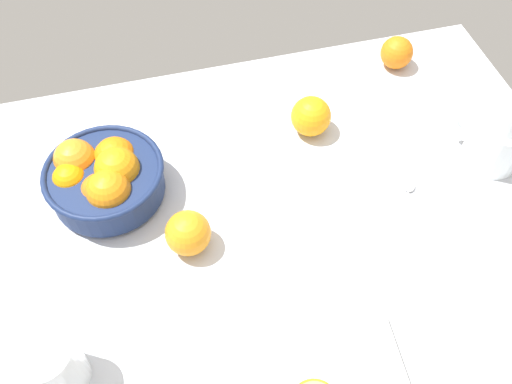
% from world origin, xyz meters
% --- Properties ---
extents(ground_plane, '(1.32, 0.87, 0.03)m').
position_xyz_m(ground_plane, '(0.00, 0.00, -0.01)').
color(ground_plane, silver).
extents(fruit_bowl, '(0.23, 0.23, 0.12)m').
position_xyz_m(fruit_bowl, '(-0.28, 0.12, 0.05)').
color(fruit_bowl, navy).
rests_on(fruit_bowl, ground_plane).
extents(juice_pitcher, '(0.13, 0.14, 0.16)m').
position_xyz_m(juice_pitcher, '(0.50, 0.01, 0.06)').
color(juice_pitcher, white).
rests_on(juice_pitcher, ground_plane).
extents(juice_glass, '(0.09, 0.09, 0.12)m').
position_xyz_m(juice_glass, '(-0.39, -0.23, 0.05)').
color(juice_glass, white).
rests_on(juice_glass, ground_plane).
extents(loose_orange_0, '(0.08, 0.08, 0.08)m').
position_xyz_m(loose_orange_0, '(-0.15, -0.04, 0.04)').
color(loose_orange_0, orange).
rests_on(loose_orange_0, ground_plane).
extents(loose_orange_1, '(0.09, 0.09, 0.09)m').
position_xyz_m(loose_orange_1, '(0.16, 0.18, 0.04)').
color(loose_orange_1, orange).
rests_on(loose_orange_1, ground_plane).
extents(loose_orange_2, '(0.08, 0.08, 0.08)m').
position_xyz_m(loose_orange_2, '(0.43, 0.33, 0.04)').
color(loose_orange_2, orange).
rests_on(loose_orange_2, ground_plane).
extents(spoon, '(0.10, 0.16, 0.01)m').
position_xyz_m(spoon, '(0.29, -0.06, 0.00)').
color(spoon, silver).
rests_on(spoon, ground_plane).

